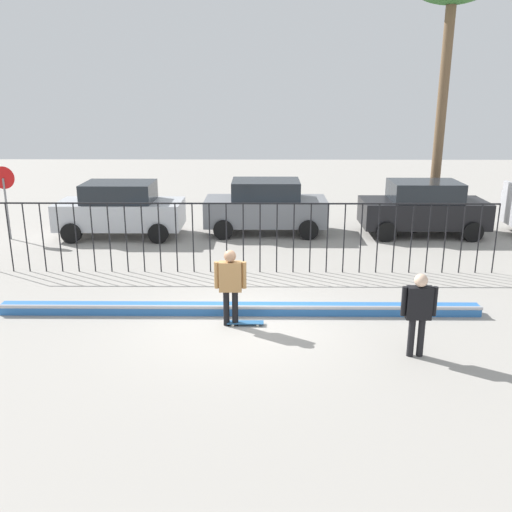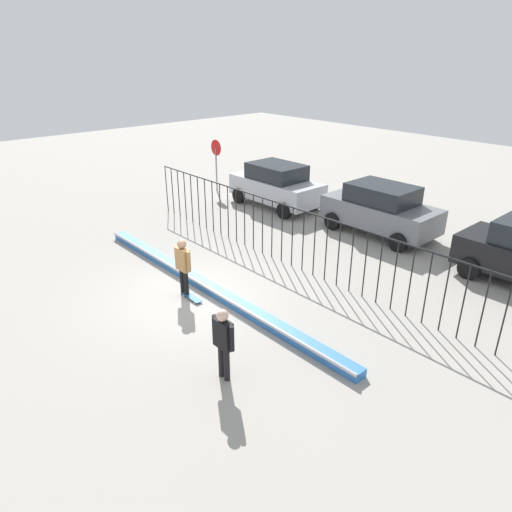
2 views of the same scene
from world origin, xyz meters
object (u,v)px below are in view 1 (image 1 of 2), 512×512
at_px(parked_car_gray, 266,206).
at_px(stop_sign, 5,193).
at_px(skateboarder, 230,281).
at_px(parked_car_black, 423,208).
at_px(skateboard, 245,323).
at_px(camera_operator, 419,308).
at_px(parked_car_silver, 120,209).

height_order(parked_car_gray, stop_sign, stop_sign).
bearing_deg(skateboarder, stop_sign, 157.66).
height_order(parked_car_black, stop_sign, stop_sign).
relative_size(skateboard, stop_sign, 0.32).
distance_m(skateboarder, camera_operator, 3.91).
xyz_separation_m(skateboarder, skateboard, (0.31, 0.01, -0.97)).
xyz_separation_m(skateboarder, stop_sign, (-8.00, 7.27, 0.59)).
distance_m(skateboard, stop_sign, 11.15).
bearing_deg(parked_car_black, parked_car_silver, -177.63).
relative_size(camera_operator, stop_sign, 0.67).
xyz_separation_m(camera_operator, parked_car_black, (2.71, 9.45, -0.03)).
height_order(parked_car_silver, stop_sign, stop_sign).
height_order(camera_operator, parked_car_black, parked_car_black).
xyz_separation_m(camera_operator, stop_sign, (-11.64, 8.70, 0.61)).
bearing_deg(parked_car_black, parked_car_gray, 178.40).
bearing_deg(stop_sign, skateboard, -41.15).
xyz_separation_m(skateboarder, parked_car_gray, (0.81, 8.25, -0.05)).
relative_size(camera_operator, parked_car_gray, 0.39).
height_order(skateboarder, parked_car_black, parked_car_black).
relative_size(skateboard, camera_operator, 0.48).
bearing_deg(skateboarder, camera_operator, -1.51).
relative_size(skateboarder, parked_car_black, 0.40).
bearing_deg(skateboarder, skateboard, 20.85).
bearing_deg(parked_car_black, skateboard, -126.25).
height_order(skateboarder, skateboard, skateboarder).
height_order(skateboarder, camera_operator, skateboarder).
height_order(parked_car_silver, parked_car_black, same).
bearing_deg(skateboard, parked_car_silver, 118.88).
relative_size(skateboarder, camera_operator, 1.02).
bearing_deg(camera_operator, stop_sign, -8.13).
distance_m(parked_car_black, stop_sign, 14.39).
relative_size(parked_car_silver, parked_car_gray, 1.00).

